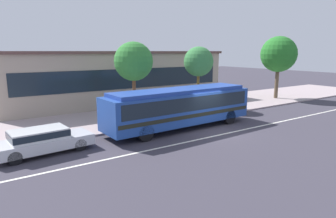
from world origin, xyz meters
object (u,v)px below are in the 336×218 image
(sedan_behind_bus, at_px, (42,140))
(street_tree_far_end, at_px, (279,54))
(street_tree_mid_block, at_px, (198,62))
(transit_bus, at_px, (180,105))
(street_tree_near_stop, at_px, (134,62))
(pedestrian_waiting_near_sign, at_px, (156,109))
(bus_stop_sign, at_px, (202,96))

(sedan_behind_bus, bearing_deg, street_tree_far_end, 9.49)
(sedan_behind_bus, relative_size, street_tree_mid_block, 0.89)
(transit_bus, distance_m, street_tree_far_end, 16.71)
(street_tree_near_stop, relative_size, street_tree_far_end, 0.87)
(transit_bus, relative_size, street_tree_near_stop, 1.88)
(pedestrian_waiting_near_sign, distance_m, street_tree_near_stop, 4.15)
(sedan_behind_bus, xyz_separation_m, street_tree_near_stop, (7.58, 4.42, 3.60))
(street_tree_mid_block, bearing_deg, street_tree_far_end, -3.49)
(street_tree_near_stop, bearing_deg, sedan_behind_bus, -149.76)
(street_tree_far_end, bearing_deg, pedestrian_waiting_near_sign, -172.14)
(pedestrian_waiting_near_sign, height_order, bus_stop_sign, bus_stop_sign)
(transit_bus, xyz_separation_m, street_tree_far_end, (15.89, 4.06, 3.19))
(street_tree_near_stop, bearing_deg, street_tree_far_end, -1.03)
(bus_stop_sign, height_order, street_tree_near_stop, street_tree_near_stop)
(transit_bus, height_order, street_tree_far_end, street_tree_far_end)
(bus_stop_sign, distance_m, street_tree_far_end, 12.74)
(street_tree_mid_block, bearing_deg, sedan_behind_bus, -161.46)
(pedestrian_waiting_near_sign, bearing_deg, street_tree_mid_block, 25.25)
(pedestrian_waiting_near_sign, distance_m, street_tree_mid_block, 7.53)
(transit_bus, bearing_deg, street_tree_mid_block, 40.72)
(street_tree_near_stop, xyz_separation_m, street_tree_far_end, (17.02, -0.31, 0.43))
(street_tree_mid_block, bearing_deg, pedestrian_waiting_near_sign, -154.75)
(street_tree_near_stop, bearing_deg, transit_bus, -75.58)
(pedestrian_waiting_near_sign, xyz_separation_m, bus_stop_sign, (4.47, 0.39, 0.51))
(bus_stop_sign, bearing_deg, street_tree_near_stop, 155.28)
(bus_stop_sign, relative_size, street_tree_far_end, 0.36)
(sedan_behind_bus, relative_size, pedestrian_waiting_near_sign, 2.82)
(street_tree_mid_block, distance_m, street_tree_far_end, 10.48)
(street_tree_near_stop, bearing_deg, bus_stop_sign, -24.72)
(transit_bus, relative_size, street_tree_far_end, 1.63)
(transit_bus, xyz_separation_m, bus_stop_sign, (3.69, 2.15, 0.06))
(bus_stop_sign, relative_size, street_tree_mid_block, 0.43)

